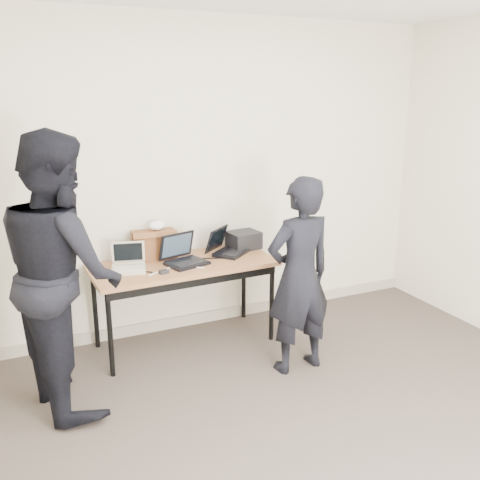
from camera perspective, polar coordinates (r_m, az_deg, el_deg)
room at (r=2.72m, az=12.16°, el=-0.56°), size 4.60×4.60×2.80m
desk at (r=4.42m, az=-5.99°, el=-3.23°), size 1.52×0.70×0.72m
laptop_beige at (r=4.31m, az=-11.80°, el=-2.60°), size 0.31×0.31×0.21m
laptop_center at (r=4.40m, az=-6.08°, el=-1.79°), size 0.38×0.38×0.24m
laptop_right at (r=4.63m, az=-1.50°, el=-0.83°), size 0.42×0.42×0.22m
leather_satchel at (r=4.53m, az=-9.14°, el=-0.43°), size 0.37×0.21×0.25m
tissue at (r=4.50m, az=-8.87°, el=1.55°), size 0.15×0.12×0.08m
equipment_box at (r=4.77m, az=0.40°, el=-0.00°), size 0.29×0.25×0.15m
power_brick at (r=4.19m, az=-8.14°, el=-3.37°), size 0.07×0.05×0.03m
cables at (r=4.38m, az=-5.54°, el=-2.55°), size 1.15×0.34×0.01m
person_typist at (r=4.01m, az=6.33°, el=-3.86°), size 0.57×0.40×1.51m
person_observer at (r=3.72m, az=-18.45°, el=-3.25°), size 0.87×1.03×1.87m
baseboard at (r=5.03m, az=-4.05°, el=-8.23°), size 4.50×0.03×0.10m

